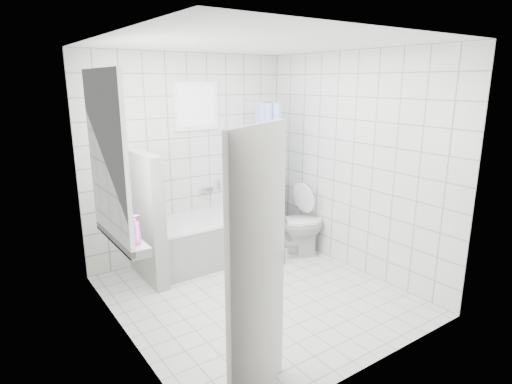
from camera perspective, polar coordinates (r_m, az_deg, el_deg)
ground at (r=4.78m, az=0.11°, el=-13.59°), size 3.00×3.00×0.00m
ceiling at (r=4.23m, az=0.13°, el=19.26°), size 3.00×3.00×0.00m
wall_back at (r=5.59m, az=-8.79°, el=4.56°), size 2.80×0.02×2.60m
wall_front at (r=3.25m, az=15.53°, el=-3.03°), size 2.80×0.02×2.60m
wall_left at (r=3.72m, az=-17.82°, el=-1.00°), size 0.02×3.00×2.60m
wall_right at (r=5.23m, az=12.78°, el=3.70°), size 0.02×3.00×2.60m
window_left at (r=3.95m, az=-18.86°, el=4.26°), size 0.01×0.90×1.40m
window_back at (r=5.52m, az=-7.89°, el=11.27°), size 0.50×0.01×0.50m
window_sill at (r=4.15m, az=-17.43°, el=-5.76°), size 0.18×1.02×0.08m
door at (r=2.92m, az=0.26°, el=-10.81°), size 0.72×0.41×2.00m
bathtub at (r=5.58m, az=-5.76°, el=-6.13°), size 1.66×0.77×0.58m
partition_wall at (r=5.03m, az=-14.51°, el=-3.30°), size 0.15×0.85×1.50m
tiled_ledge at (r=6.39m, az=2.28°, el=-3.50°), size 0.40×0.24×0.55m
toilet at (r=5.66m, az=4.88°, el=-4.38°), size 0.94×0.76×0.84m
curtain_rod at (r=5.62m, az=0.91°, el=11.96°), size 0.02×0.80×0.02m
shower_curtain at (r=5.63m, az=1.65°, el=2.72°), size 0.14×0.48×1.78m
tub_faucet at (r=5.74m, az=-6.67°, el=0.29°), size 0.18×0.06×0.06m
sill_bottles at (r=4.08m, az=-17.35°, el=-3.75°), size 0.15×0.73×0.30m
ledge_bottles at (r=6.23m, az=2.53°, el=-0.13°), size 0.21×0.17×0.28m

